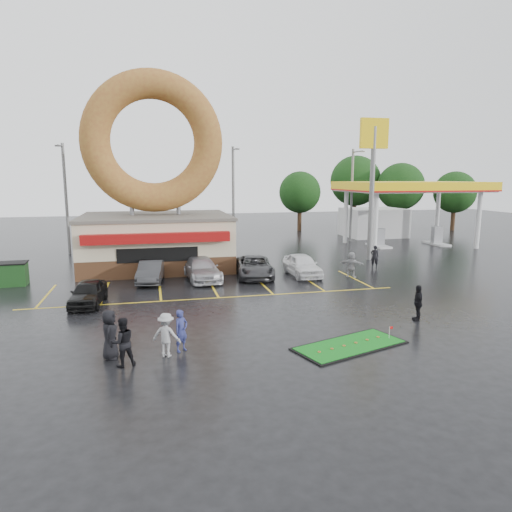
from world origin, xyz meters
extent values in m
plane|color=black|center=(0.00, 0.00, 0.00)|extent=(120.00, 120.00, 0.00)
cube|color=#472B19|center=(-3.00, 13.00, 0.60)|extent=(10.00, 8.00, 1.20)
cube|color=beige|center=(-3.00, 13.00, 2.35)|extent=(10.00, 8.00, 2.30)
cube|color=#59544C|center=(-3.00, 13.00, 3.60)|extent=(10.20, 8.20, 0.20)
cube|color=maroon|center=(-3.00, 8.70, 2.60)|extent=(9.00, 0.60, 0.60)
cylinder|color=slate|center=(-4.60, 13.00, 4.30)|extent=(0.30, 0.30, 1.20)
cylinder|color=slate|center=(-1.40, 13.00, 4.30)|extent=(0.30, 0.30, 1.20)
torus|color=brown|center=(-3.00, 13.00, 8.70)|extent=(9.60, 2.00, 9.60)
cylinder|color=silver|center=(15.00, 15.00, 2.50)|extent=(0.40, 0.40, 5.00)
cylinder|color=silver|center=(25.00, 15.00, 2.50)|extent=(0.40, 0.40, 5.00)
cylinder|color=silver|center=(15.00, 21.00, 2.50)|extent=(0.40, 0.40, 5.00)
cylinder|color=silver|center=(25.00, 21.00, 2.50)|extent=(0.40, 0.40, 5.00)
cube|color=silver|center=(20.00, 18.00, 5.25)|extent=(12.00, 8.00, 0.50)
cube|color=yellow|center=(20.00, 18.00, 5.55)|extent=(12.30, 8.30, 0.70)
cube|color=#99999E|center=(17.00, 18.00, 0.90)|extent=(0.90, 0.60, 1.60)
cube|color=#99999E|center=(23.00, 18.00, 0.90)|extent=(0.90, 0.60, 1.60)
cube|color=silver|center=(20.00, 25.00, 1.50)|extent=(6.00, 5.00, 3.00)
cylinder|color=slate|center=(13.00, 12.00, 5.00)|extent=(0.36, 0.36, 10.00)
cube|color=yellow|center=(13.00, 12.00, 9.50)|extent=(2.20, 0.30, 2.20)
cylinder|color=slate|center=(-10.00, 20.00, 4.50)|extent=(0.24, 0.24, 9.00)
cylinder|color=slate|center=(-10.00, 19.00, 8.70)|extent=(0.12, 2.00, 0.12)
cube|color=slate|center=(-10.00, 18.00, 8.65)|extent=(0.40, 0.18, 0.12)
cylinder|color=slate|center=(4.00, 21.00, 4.50)|extent=(0.24, 0.24, 9.00)
cylinder|color=slate|center=(4.00, 20.00, 8.70)|extent=(0.12, 2.00, 0.12)
cube|color=slate|center=(4.00, 19.00, 8.65)|extent=(0.40, 0.18, 0.12)
cylinder|color=slate|center=(16.00, 22.00, 4.50)|extent=(0.24, 0.24, 9.00)
cylinder|color=slate|center=(16.00, 21.00, 8.70)|extent=(0.12, 2.00, 0.12)
cube|color=slate|center=(16.00, 20.00, 8.65)|extent=(0.40, 0.18, 0.12)
cylinder|color=#332114|center=(26.00, 30.00, 1.44)|extent=(0.50, 0.50, 2.88)
sphere|color=black|center=(26.00, 30.00, 5.20)|extent=(5.60, 5.60, 5.60)
cylinder|color=#332114|center=(32.00, 28.00, 1.26)|extent=(0.50, 0.50, 2.52)
sphere|color=black|center=(32.00, 28.00, 4.55)|extent=(4.90, 4.90, 4.90)
cylinder|color=#332114|center=(22.00, 34.00, 1.62)|extent=(0.50, 0.50, 3.24)
sphere|color=black|center=(22.00, 34.00, 5.85)|extent=(6.30, 6.30, 6.30)
cylinder|color=#332114|center=(14.00, 32.00, 1.26)|extent=(0.50, 0.50, 2.52)
sphere|color=black|center=(14.00, 32.00, 4.55)|extent=(4.90, 4.90, 4.90)
imported|color=black|center=(-6.55, 3.56, 0.62)|extent=(1.79, 3.75, 1.24)
imported|color=#2A2A2C|center=(-3.46, 8.00, 0.65)|extent=(1.87, 4.09, 1.30)
imported|color=#A1A0A5|center=(-0.39, 8.00, 0.68)|extent=(2.35, 4.83, 1.35)
imported|color=#323134|center=(2.99, 8.00, 0.67)|extent=(2.79, 5.03, 1.33)
imported|color=white|center=(6.07, 7.63, 0.71)|extent=(1.73, 4.19, 1.42)
imported|color=navy|center=(-2.43, -3.72, 0.78)|extent=(0.68, 0.64, 1.56)
imported|color=black|center=(-4.44, -4.65, 0.85)|extent=(0.97, 0.85, 1.69)
imported|color=#949496|center=(-2.98, -4.12, 0.80)|extent=(1.18, 0.94, 1.59)
imported|color=black|center=(-4.91, -3.87, 0.88)|extent=(0.63, 0.90, 1.76)
imported|color=black|center=(8.07, -2.40, 0.80)|extent=(0.64, 1.01, 1.60)
imported|color=gray|center=(8.99, 6.50, 0.82)|extent=(1.49, 1.34, 1.65)
imported|color=black|center=(11.92, 9.03, 0.79)|extent=(0.68, 0.56, 1.59)
cube|color=#194119|center=(-11.54, 8.99, 0.65)|extent=(1.86, 1.30, 1.30)
cube|color=black|center=(3.80, -4.69, 0.02)|extent=(4.73, 3.17, 0.05)
cube|color=#126E19|center=(3.80, -4.69, 0.05)|extent=(4.48, 2.92, 0.03)
cylinder|color=silver|center=(5.58, -4.40, 0.30)|extent=(0.02, 0.02, 0.50)
cube|color=red|center=(5.65, -4.40, 0.50)|extent=(0.14, 0.01, 0.10)
camera|label=1|loc=(-3.37, -19.85, 6.30)|focal=32.00mm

